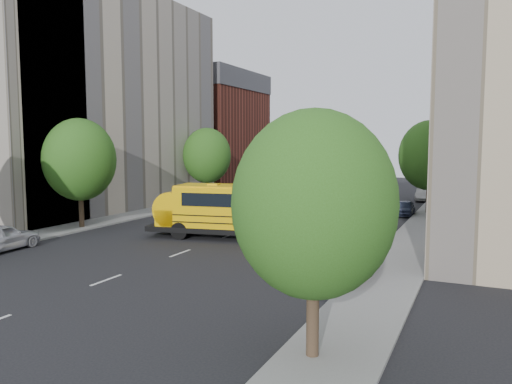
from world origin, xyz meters
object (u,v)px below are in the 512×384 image
Objects in this scene: safari_truck at (351,205)px; parked_car_3 at (342,266)px; street_tree_2 at (207,156)px; parked_car_4 at (405,208)px; street_tree_3 at (314,204)px; street_tree_4 at (430,155)px; school_bus at (242,208)px; street_tree_1 at (80,160)px; street_tree_5 at (441,156)px; parked_car_2 at (258,187)px; parked_car_0 at (0,237)px; parked_car_1 at (184,203)px; parked_car_5 at (424,194)px.

parked_car_3 is at bearing -61.08° from safari_truck.
street_tree_2 reaches higher than parked_car_4.
street_tree_4 is at bearing 90.00° from street_tree_3.
safari_truck is at bearing -24.83° from street_tree_2.
parked_car_4 is (-1.73, 30.33, -3.82)m from street_tree_3.
parked_car_4 is (8.03, 15.02, -1.33)m from school_bus.
street_tree_4 reaches higher than street_tree_1.
school_bus is at bearing -53.75° from street_tree_2.
parked_car_2 is (-20.53, -2.20, -3.91)m from street_tree_5.
parked_car_2 is (-15.72, 17.75, -0.62)m from safari_truck.
school_bus is at bearing 122.53° from street_tree_3.
street_tree_5 reaches higher than street_tree_3.
street_tree_2 is 1.75× the size of parked_car_3.
parked_car_3 is at bearing -49.58° from school_bus.
street_tree_4 is 33.28m from parked_car_0.
street_tree_2 is 10.70m from parked_car_2.
parked_car_2 reaches higher than parked_car_1.
street_tree_2 reaches higher than parked_car_1.
parked_car_1 is at bearing -78.05° from street_tree_2.
street_tree_4 is at bearing 43.53° from parked_car_4.
street_tree_1 reaches higher than parked_car_0.
street_tree_2 is 19.24m from safari_truck.
parked_car_5 is at bearing 26.32° from street_tree_2.
street_tree_4 reaches higher than safari_truck.
street_tree_1 is at bearing -133.14° from safari_truck.
school_bus is 14.19m from parked_car_0.
parked_car_3 is 1.04× the size of parked_car_5.
street_tree_3 is 1.08× the size of safari_truck.
street_tree_4 is at bearing 49.29° from school_bus.
street_tree_2 is 2.05× the size of parked_car_4.
street_tree_1 reaches higher than parked_car_1.
safari_truck reaches higher than parked_car_3.
school_bus reaches higher than parked_car_0.
parked_car_0 is (-20.60, -37.78, -3.90)m from street_tree_5.
street_tree_2 is 1.82× the size of parked_car_5.
parked_car_2 is 1.51× the size of parked_car_4.
street_tree_5 is at bearing 28.61° from street_tree_2.
street_tree_3 reaches higher than parked_car_4.
school_bus reaches higher than parked_car_2.
parked_car_5 is (19.20, 16.80, 0.01)m from parked_car_1.
street_tree_3 is at bearing -90.00° from street_tree_4.
street_tree_1 is 1.79× the size of parked_car_3.
parked_car_4 is at bearing 80.38° from safari_truck.
parked_car_1 reaches higher than parked_car_4.
street_tree_1 is 28.15m from parked_car_2.
street_tree_3 reaches higher than parked_car_5.
parked_car_1 is 0.98× the size of parked_car_5.
street_tree_4 is 19.59m from school_bus.
school_bus is at bearing -118.72° from parked_car_4.
parked_car_0 is (-20.60, -25.78, -4.28)m from street_tree_4.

